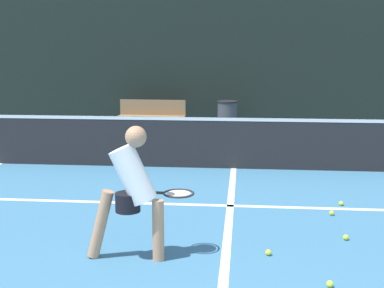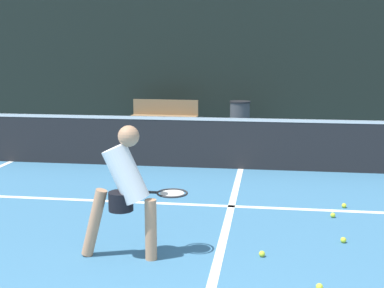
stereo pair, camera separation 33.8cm
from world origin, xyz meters
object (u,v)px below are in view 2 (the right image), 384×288
(courtside_bench, at_px, (165,115))
(parked_car, at_px, (349,99))
(trash_bin, at_px, (240,118))
(player_practicing, at_px, (126,186))

(courtside_bench, height_order, parked_car, parked_car)
(courtside_bench, bearing_deg, trash_bin, 0.20)
(player_practicing, relative_size, trash_bin, 1.66)
(trash_bin, distance_m, parked_car, 4.47)
(player_practicing, height_order, courtside_bench, player_practicing)
(player_practicing, bearing_deg, parked_car, 71.89)
(courtside_bench, bearing_deg, player_practicing, -79.59)
(courtside_bench, height_order, trash_bin, trash_bin)
(trash_bin, height_order, parked_car, parked_car)
(courtside_bench, distance_m, trash_bin, 1.96)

